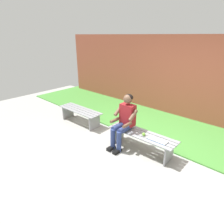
{
  "coord_description": "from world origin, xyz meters",
  "views": [
    {
      "loc": [
        -1.96,
        3.13,
        2.43
      ],
      "look_at": [
        0.75,
        0.15,
        0.78
      ],
      "focal_mm": 30.24,
      "sensor_mm": 36.0,
      "label": 1
    }
  ],
  "objects_px": {
    "person_seated": "(124,119)",
    "apple": "(144,134)",
    "book_open": "(157,140)",
    "bench_far": "(80,113)",
    "bench_near": "(142,138)"
  },
  "relations": [
    {
      "from": "book_open",
      "to": "person_seated",
      "type": "bearing_deg",
      "value": 2.98
    },
    {
      "from": "bench_near",
      "to": "book_open",
      "type": "relative_size",
      "value": 3.77
    },
    {
      "from": "bench_far",
      "to": "apple",
      "type": "height_order",
      "value": "apple"
    },
    {
      "from": "bench_far",
      "to": "person_seated",
      "type": "bearing_deg",
      "value": 176.72
    },
    {
      "from": "bench_near",
      "to": "bench_far",
      "type": "bearing_deg",
      "value": -0.0
    },
    {
      "from": "bench_far",
      "to": "person_seated",
      "type": "xyz_separation_m",
      "value": [
        -1.72,
        0.1,
        0.35
      ]
    },
    {
      "from": "apple",
      "to": "bench_near",
      "type": "bearing_deg",
      "value": -34.73
    },
    {
      "from": "person_seated",
      "to": "apple",
      "type": "relative_size",
      "value": 16.95
    },
    {
      "from": "person_seated",
      "to": "book_open",
      "type": "relative_size",
      "value": 2.96
    },
    {
      "from": "bench_near",
      "to": "apple",
      "type": "xyz_separation_m",
      "value": [
        -0.08,
        0.06,
        0.14
      ]
    },
    {
      "from": "apple",
      "to": "book_open",
      "type": "xyz_separation_m",
      "value": [
        -0.32,
        -0.02,
        -0.03
      ]
    },
    {
      "from": "bench_near",
      "to": "bench_far",
      "type": "relative_size",
      "value": 1.09
    },
    {
      "from": "bench_near",
      "to": "apple",
      "type": "bearing_deg",
      "value": 145.27
    },
    {
      "from": "bench_near",
      "to": "bench_far",
      "type": "xyz_separation_m",
      "value": [
        2.14,
        -0.0,
        -0.0
      ]
    },
    {
      "from": "bench_near",
      "to": "book_open",
      "type": "height_order",
      "value": "book_open"
    }
  ]
}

